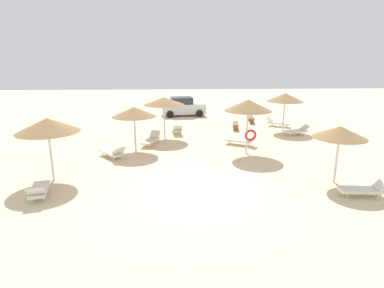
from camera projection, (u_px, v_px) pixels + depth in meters
name	position (u px, v px, depth m)	size (l,w,h in m)	color
ground_plane	(195.00, 190.00, 14.02)	(80.00, 80.00, 0.00)	beige
parasol_0	(164.00, 101.00, 21.91)	(2.77, 2.77, 2.80)	silver
parasol_1	(285.00, 97.00, 23.97)	(2.69, 2.69, 2.82)	silver
parasol_2	(134.00, 112.00, 19.02)	(2.58, 2.58, 2.64)	silver
parasol_3	(340.00, 132.00, 14.19)	(2.31, 2.31, 2.61)	silver
parasol_4	(47.00, 125.00, 14.43)	(2.77, 2.77, 2.90)	silver
parasol_5	(248.00, 106.00, 18.45)	(2.70, 2.70, 3.14)	silver
lounger_0	(177.00, 129.00, 23.85)	(0.82, 1.93, 0.74)	silver
lounger_1	(297.00, 131.00, 23.31)	(2.00, 1.16, 0.68)	silver
lounger_2	(113.00, 152.00, 18.21)	(1.71, 1.83, 0.76)	silver
lounger_3	(364.00, 189.00, 13.28)	(1.92, 0.79, 0.76)	silver
lounger_4	(39.00, 190.00, 13.21)	(1.08, 1.98, 0.74)	silver
lounger_5	(241.00, 140.00, 20.77)	(1.97, 1.44, 0.71)	silver
lounger_6	(151.00, 140.00, 20.86)	(1.22, 1.98, 0.75)	silver
lounger_7	(278.00, 122.00, 26.03)	(1.92, 1.58, 0.74)	silver
bench_0	(251.00, 119.00, 27.42)	(0.57, 1.54, 0.49)	brown
bench_1	(235.00, 125.00, 25.03)	(0.59, 1.54, 0.49)	brown
parked_car	(183.00, 107.00, 30.39)	(4.18, 2.38, 1.72)	silver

